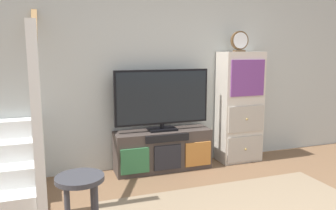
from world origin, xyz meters
The scene contains 6 objects.
back_wall centered at (0.00, 2.46, 1.35)m, with size 6.40×0.12×2.70m, color #B2B7B2.
media_console centered at (-0.30, 2.19, 0.26)m, with size 1.24×0.38×0.52m.
television centered at (-0.30, 2.22, 0.93)m, with size 1.22×0.22×0.78m.
side_cabinet centered at (0.82, 2.20, 0.75)m, with size 0.58×0.38×1.51m.
desk_clock centered at (0.77, 2.19, 1.64)m, with size 0.25×0.08×0.27m.
bar_stool_near centered at (-1.46, 0.55, 0.50)m, with size 0.34×0.34×0.67m.
Camera 1 is at (-1.61, -1.73, 1.54)m, focal length 35.63 mm.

